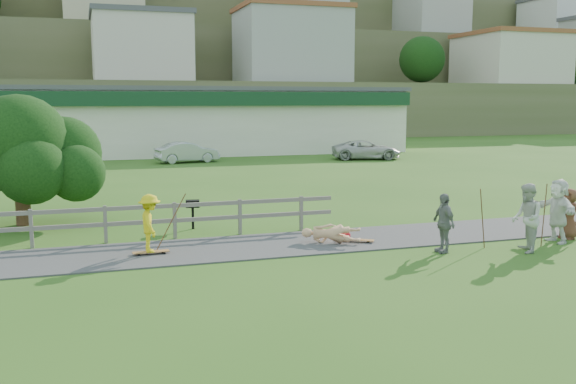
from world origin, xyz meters
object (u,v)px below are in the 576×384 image
object	(u,v)px
skater_rider	(150,227)
spectator_a	(527,218)
spectator_d	(558,211)
spectator_c	(569,214)
tree	(21,171)
car_silver	(187,152)
car_white	(366,150)
skater_fallen	(331,234)
bbq	(193,215)
spectator_b	(444,223)

from	to	relation	value
skater_rider	spectator_a	xyz separation A→B (m)	(9.77, -2.75, 0.17)
skater_rider	spectator_d	size ratio (longest dim) A/B	0.83
skater_rider	spectator_c	size ratio (longest dim) A/B	1.02
tree	spectator_a	bearing A→B (deg)	-32.00
car_silver	car_white	world-z (taller)	car_silver
spectator_d	car_silver	size ratio (longest dim) A/B	0.45
skater_fallen	tree	distance (m)	10.53
spectator_d	spectator_a	bearing A→B (deg)	-63.31
spectator_d	tree	bearing A→B (deg)	-114.65
car_silver	bbq	xyz separation A→B (m)	(-3.31, -22.14, -0.21)
spectator_a	bbq	xyz separation A→B (m)	(-8.10, 5.96, -0.48)
skater_fallen	spectator_c	bearing A→B (deg)	-71.93
car_silver	spectator_d	bearing A→B (deg)	-176.71
spectator_b	car_silver	size ratio (longest dim) A/B	0.39
car_silver	spectator_c	bearing A→B (deg)	-175.26
skater_rider	tree	distance (m)	6.72
skater_fallen	skater_rider	bearing A→B (deg)	117.15
skater_rider	spectator_d	bearing A→B (deg)	-100.94
spectator_d	car_white	world-z (taller)	spectator_d
spectator_b	bbq	size ratio (longest dim) A/B	1.73
skater_fallen	car_silver	xyz separation A→B (m)	(-0.09, 25.58, 0.38)
car_white	skater_rider	bearing A→B (deg)	157.71
skater_fallen	spectator_b	world-z (taller)	spectator_b
skater_rider	bbq	world-z (taller)	skater_rider
spectator_c	spectator_d	distance (m)	0.74
spectator_a	spectator_c	bearing A→B (deg)	138.92
spectator_a	bbq	bearing A→B (deg)	-101.97
spectator_a	spectator_d	bearing A→B (deg)	139.00
car_white	car_silver	bearing A→B (deg)	96.58
spectator_b	car_white	world-z (taller)	spectator_b
car_white	tree	bearing A→B (deg)	144.82
spectator_c	tree	distance (m)	17.33
bbq	spectator_b	bearing A→B (deg)	-33.49
car_silver	car_white	xyz separation A→B (m)	(12.29, -1.52, -0.02)
spectator_a	spectator_b	distance (m)	2.26
spectator_a	spectator_b	xyz separation A→B (m)	(-2.15, 0.68, -0.13)
skater_rider	tree	xyz separation A→B (m)	(-3.58, 5.59, 1.03)
spectator_c	car_silver	world-z (taller)	spectator_c
skater_fallen	spectator_b	size ratio (longest dim) A/B	1.03
spectator_c	spectator_d	bearing A→B (deg)	-77.60
spectator_d	spectator_b	bearing A→B (deg)	-86.63
skater_fallen	bbq	world-z (taller)	bbq
spectator_c	bbq	world-z (taller)	spectator_c
spectator_a	car_silver	world-z (taller)	spectator_a
spectator_d	bbq	distance (m)	11.09
car_white	spectator_d	bearing A→B (deg)	-179.05
tree	bbq	size ratio (longest dim) A/B	5.53
spectator_a	car_white	world-z (taller)	spectator_a
spectator_a	tree	world-z (taller)	tree
bbq	skater_rider	bearing A→B (deg)	-109.36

